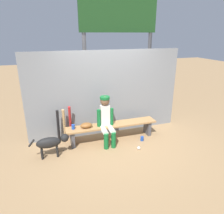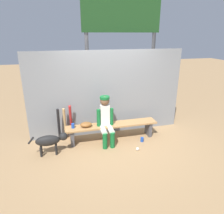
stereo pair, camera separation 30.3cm
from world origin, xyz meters
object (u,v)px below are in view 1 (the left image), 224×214
at_px(bat_aluminum_red, 70,123).
at_px(dog, 51,142).
at_px(bat_wood_tan, 64,125).
at_px(cup_on_bench, 73,127).
at_px(dugout_bench, 112,128).
at_px(baseball_glove, 86,125).
at_px(player_seated, 106,119).
at_px(scoreboard, 121,29).
at_px(baseball, 139,148).
at_px(bat_aluminum_black, 58,126).
at_px(cup_on_ground, 142,139).

bearing_deg(bat_aluminum_red, dog, -127.13).
relative_size(bat_wood_tan, cup_on_bench, 7.67).
xyz_separation_m(cup_on_bench, dog, (-0.52, -0.33, -0.14)).
xyz_separation_m(dugout_bench, baseball_glove, (-0.64, 0.00, 0.15)).
bearing_deg(player_seated, baseball_glove, 167.17).
bearing_deg(scoreboard, bat_aluminum_red, -155.85).
distance_m(player_seated, baseball, 1.01).
distance_m(player_seated, bat_wood_tan, 1.06).
distance_m(bat_aluminum_black, baseball, 1.99).
height_order(bat_wood_tan, scoreboard, scoreboard).
bearing_deg(bat_wood_tan, cup_on_ground, -18.68).
xyz_separation_m(bat_wood_tan, scoreboard, (1.72, 0.73, 2.23)).
relative_size(dugout_bench, bat_wood_tan, 2.70).
height_order(baseball, dog, dog).
height_order(player_seated, cup_on_bench, player_seated).
relative_size(cup_on_bench, dog, 0.13).
relative_size(baseball_glove, cup_on_bench, 2.55).
xyz_separation_m(player_seated, bat_aluminum_red, (-0.80, 0.45, -0.17)).
relative_size(bat_wood_tan, bat_aluminum_black, 0.99).
bearing_deg(bat_wood_tan, scoreboard, 22.96).
bearing_deg(bat_aluminum_black, cup_on_bench, -38.68).
relative_size(dugout_bench, bat_aluminum_black, 2.69).
height_order(player_seated, bat_aluminum_black, player_seated).
xyz_separation_m(cup_on_ground, cup_on_bench, (-1.65, 0.32, 0.42)).
distance_m(bat_wood_tan, cup_on_bench, 0.35).
bearing_deg(bat_aluminum_black, scoreboard, 22.33).
height_order(bat_aluminum_black, dog, bat_aluminum_black).
height_order(bat_aluminum_black, cup_on_bench, bat_aluminum_black).
bearing_deg(cup_on_ground, player_seated, 167.70).
height_order(cup_on_bench, scoreboard, scoreboard).
bearing_deg(cup_on_bench, baseball, -25.92).
height_order(dugout_bench, player_seated, player_seated).
height_order(cup_on_ground, dog, dog).
bearing_deg(cup_on_ground, bat_aluminum_black, 163.70).
height_order(dugout_bench, dog, dog).
height_order(bat_aluminum_red, cup_on_ground, bat_aluminum_red).
distance_m(bat_aluminum_red, baseball, 1.78).
relative_size(bat_aluminum_black, baseball, 11.47).
height_order(bat_wood_tan, dog, bat_wood_tan).
bearing_deg(bat_aluminum_black, cup_on_ground, -16.30).
xyz_separation_m(baseball_glove, bat_wood_tan, (-0.48, 0.32, -0.06)).
height_order(bat_wood_tan, cup_on_ground, bat_wood_tan).
relative_size(cup_on_ground, dog, 0.13).
bearing_deg(baseball, bat_wood_tan, 148.07).
bearing_deg(bat_aluminum_black, player_seated, -19.37).
distance_m(dugout_bench, baseball_glove, 0.66).
bearing_deg(baseball_glove, bat_wood_tan, 146.55).
distance_m(bat_wood_tan, bat_aluminum_black, 0.16).
bearing_deg(dugout_bench, baseball, -56.24).
xyz_separation_m(bat_wood_tan, dog, (-0.35, -0.63, -0.09)).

